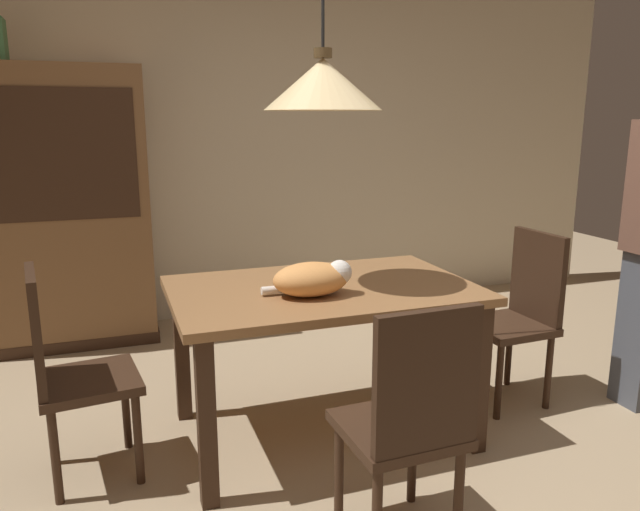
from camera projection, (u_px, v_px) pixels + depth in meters
ground at (391, 494)px, 2.51m from camera, size 10.00×10.00×0.00m
back_wall at (242, 127)px, 4.63m from camera, size 6.40×0.10×2.90m
dining_table at (323, 307)px, 2.86m from camera, size 1.40×0.90×0.75m
chair_left_side at (67, 367)px, 2.52m from camera, size 0.44×0.44×0.93m
chair_right_side at (520, 310)px, 3.26m from camera, size 0.42×0.42×0.93m
chair_near_front at (410, 418)px, 2.08m from camera, size 0.41×0.41×0.93m
cat_sleeping at (313, 279)px, 2.67m from camera, size 0.39×0.23×0.16m
pendant_lamp at (323, 84)px, 2.64m from camera, size 0.52×0.52×1.30m
hutch_bookcase at (63, 215)px, 4.02m from camera, size 1.12×0.45×1.85m
book_green_slim at (3, 40)px, 3.71m from camera, size 0.03×0.20×0.26m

